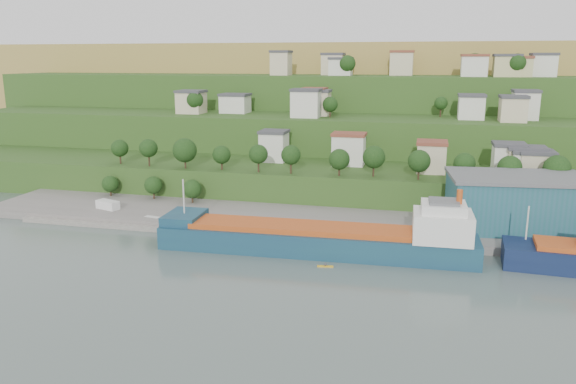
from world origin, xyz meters
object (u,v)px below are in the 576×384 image
(warehouse, at_px, (515,202))
(caravan, at_px, (108,206))
(kayak_orange, at_px, (227,252))
(cargo_ship_near, at_px, (325,241))

(warehouse, bearing_deg, caravan, 178.21)
(warehouse, bearing_deg, kayak_orange, -161.71)
(cargo_ship_near, height_order, warehouse, cargo_ship_near)
(cargo_ship_near, xyz_separation_m, warehouse, (41.42, 22.75, 5.60))
(cargo_ship_near, distance_m, warehouse, 47.59)
(kayak_orange, bearing_deg, warehouse, 41.40)
(caravan, height_order, kayak_orange, caravan)
(cargo_ship_near, distance_m, caravan, 63.82)
(cargo_ship_near, height_order, caravan, cargo_ship_near)
(warehouse, height_order, caravan, warehouse)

